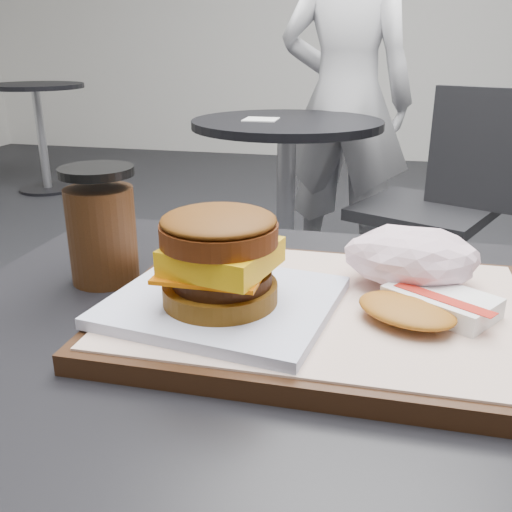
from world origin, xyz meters
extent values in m
cube|color=black|center=(0.00, 0.00, 0.75)|extent=(0.80, 0.60, 0.04)
cube|color=black|center=(-0.03, 0.03, 0.78)|extent=(0.38, 0.28, 0.02)
cube|color=beige|center=(-0.03, 0.03, 0.79)|extent=(0.36, 0.26, 0.00)
cube|color=white|center=(-0.11, 0.00, 0.80)|extent=(0.21, 0.20, 0.01)
cylinder|color=brown|center=(-0.11, -0.01, 0.81)|extent=(0.11, 0.11, 0.02)
cylinder|color=#331607|center=(-0.11, -0.01, 0.82)|extent=(0.10, 0.10, 0.01)
cube|color=orange|center=(-0.12, 0.00, 0.83)|extent=(0.09, 0.09, 0.00)
cube|color=yellow|center=(-0.11, -0.01, 0.84)|extent=(0.10, 0.10, 0.02)
cylinder|color=#622B0E|center=(-0.11, -0.01, 0.86)|extent=(0.11, 0.11, 0.02)
ellipsoid|color=brown|center=(-0.11, -0.01, 0.87)|extent=(0.11, 0.11, 0.02)
cube|color=white|center=(0.08, 0.04, 0.80)|extent=(0.11, 0.10, 0.02)
cube|color=red|center=(0.08, 0.02, 0.81)|extent=(0.08, 0.06, 0.00)
ellipsoid|color=#AF6B1C|center=(0.05, 0.01, 0.80)|extent=(0.11, 0.10, 0.01)
cylinder|color=#3A1F0E|center=(-0.27, 0.08, 0.82)|extent=(0.07, 0.07, 0.10)
cylinder|color=black|center=(-0.27, 0.08, 0.89)|extent=(0.08, 0.08, 0.01)
cylinder|color=black|center=(-0.35, 1.65, 0.01)|extent=(0.44, 0.44, 0.02)
cylinder|color=#A5A5AA|center=(-0.35, 1.65, 0.37)|extent=(0.07, 0.07, 0.70)
cylinder|color=black|center=(-0.35, 1.65, 0.73)|extent=(0.70, 0.70, 0.03)
cube|color=silver|center=(-0.44, 1.62, 0.75)|extent=(0.12, 0.12, 0.00)
cylinder|color=#9C9CA1|center=(0.16, 1.56, 0.22)|extent=(0.06, 0.06, 0.44)
cube|color=black|center=(0.16, 1.56, 0.46)|extent=(0.55, 0.55, 0.04)
cube|color=black|center=(0.35, 1.56, 0.68)|extent=(0.38, 0.19, 0.40)
imported|color=silver|center=(-0.18, 2.08, 0.78)|extent=(0.61, 0.43, 1.56)
cylinder|color=black|center=(-2.40, 3.20, 0.01)|extent=(0.40, 0.40, 0.02)
cylinder|color=#A5A5AA|center=(-2.40, 3.20, 0.37)|extent=(0.06, 0.06, 0.70)
cylinder|color=black|center=(-2.40, 3.20, 0.73)|extent=(0.66, 0.66, 0.03)
camera|label=1|loc=(0.02, -0.44, 1.01)|focal=40.00mm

